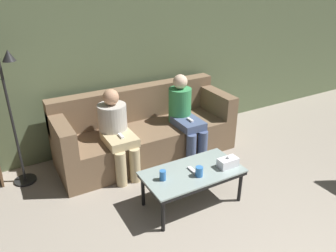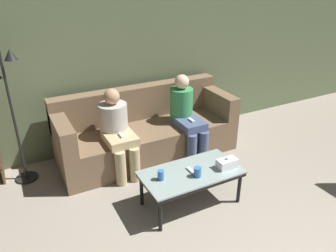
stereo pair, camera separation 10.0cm
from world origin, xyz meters
TOP-DOWN VIEW (x-y plane):
  - wall_back at (0.00, 3.71)m, footprint 12.00×0.06m
  - couch at (0.00, 3.21)m, footprint 2.40×0.86m
  - coffee_table at (-0.03, 1.98)m, footprint 1.07×0.56m
  - cup_near_left at (-0.38, 2.00)m, footprint 0.07×0.07m
  - cup_near_right at (-0.02, 1.87)m, footprint 0.08×0.08m
  - tissue_box at (0.35, 1.87)m, footprint 0.22×0.12m
  - game_remote at (-0.03, 1.98)m, footprint 0.04×0.15m
  - standing_lamp at (-1.56, 3.34)m, footprint 0.31×0.26m
  - seated_person_left_end at (-0.49, 2.99)m, footprint 0.35×0.67m
  - seated_person_mid_left at (0.49, 2.98)m, footprint 0.31×0.67m

SIDE VIEW (x-z plane):
  - couch at x=0.00m, z-range -0.12..0.79m
  - coffee_table at x=-0.03m, z-range 0.16..0.58m
  - game_remote at x=-0.03m, z-range 0.41..0.43m
  - tissue_box at x=0.35m, z-range 0.40..0.53m
  - cup_near_left at x=-0.38m, z-range 0.41..0.52m
  - cup_near_right at x=-0.02m, z-range 0.41..0.52m
  - seated_person_left_end at x=-0.49m, z-range 0.05..1.12m
  - seated_person_mid_left at x=0.49m, z-range 0.04..1.15m
  - standing_lamp at x=-1.56m, z-range 0.18..1.78m
  - wall_back at x=0.00m, z-range 0.00..2.60m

